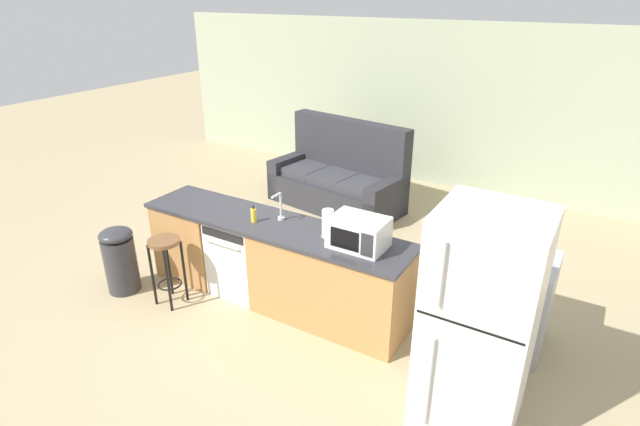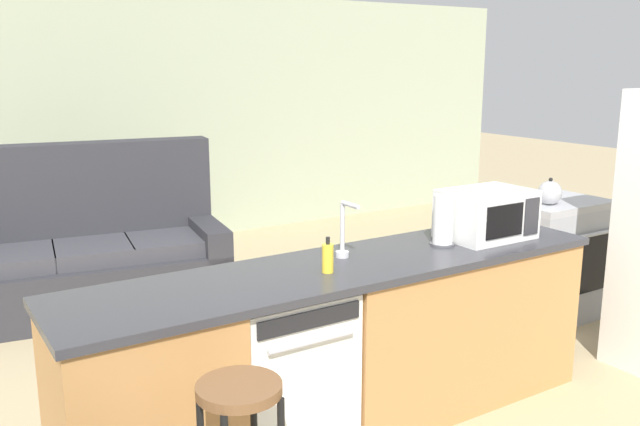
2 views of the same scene
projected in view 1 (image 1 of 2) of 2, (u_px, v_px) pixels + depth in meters
ground_plane at (264, 295)px, 5.40m from camera, size 24.00×24.00×0.00m
wall_back at (433, 106)px, 8.00m from camera, size 10.00×0.06×2.60m
kitchen_counter at (281, 267)px, 5.11m from camera, size 2.94×0.66×0.90m
dishwasher at (243, 255)px, 5.34m from camera, size 0.58×0.61×0.84m
stove_range at (505, 298)px, 4.54m from camera, size 0.76×0.68×0.90m
refrigerator at (479, 325)px, 3.51m from camera, size 0.72×0.73×1.74m
microwave at (359, 232)px, 4.45m from camera, size 0.50×0.37×0.28m
sink_faucet at (280, 208)px, 4.96m from camera, size 0.07×0.18×0.30m
paper_towel_roll at (328, 224)px, 4.60m from camera, size 0.14×0.14×0.28m
soap_bottle at (254, 215)px, 4.95m from camera, size 0.06×0.06×0.18m
kettle at (491, 248)px, 4.30m from camera, size 0.21×0.17×0.19m
bar_stool at (166, 258)px, 5.06m from camera, size 0.32×0.32×0.74m
trash_bin at (120, 259)px, 5.34m from camera, size 0.35×0.35×0.74m
couch at (340, 180)px, 7.51m from camera, size 2.11×1.19×1.27m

